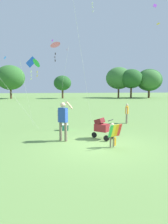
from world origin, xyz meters
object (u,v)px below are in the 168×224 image
Objects in this scene: kite_blue_high at (31,64)px; cooler_box at (64,127)px; stroller at (101,127)px; kite_green_novelty at (36,64)px; kite_orange_delta at (55,45)px; child_with_butterfly_kite at (113,133)px; person_sitting_far at (127,112)px; person_adult_flyer at (63,118)px.

kite_blue_high is 4.40m from cooler_box.
kite_green_novelty is (-3.35, 2.87, 3.21)m from stroller.
kite_orange_delta is at bearing 101.63° from cooler_box.
child_with_butterfly_kite and stroller have the same top height.
person_sitting_far is at bearing 67.02° from child_with_butterfly_kite.
person_adult_flyer is 0.43× the size of kite_blue_high.
person_sitting_far is at bearing 57.66° from stroller.
person_sitting_far is at bearing 10.17° from kite_green_novelty.
kite_orange_delta is at bearing 37.06° from kite_blue_high.
kite_blue_high is 6.94m from person_sitting_far.
person_adult_flyer is at bearing -63.65° from kite_green_novelty.
child_with_butterfly_kite is at bearing -50.65° from kite_green_novelty.
kite_orange_delta is at bearing 95.19° from person_adult_flyer.
kite_orange_delta reaches higher than person_sitting_far.
stroller is at bearing 5.60° from person_adult_flyer.
kite_blue_high is at bearing -176.56° from person_sitting_far.
stroller is 0.24× the size of kite_blue_high.
kite_green_novelty reaches higher than person_sitting_far.
stroller is 0.19× the size of kite_orange_delta.
stroller is 4.64m from person_sitting_far.
child_with_butterfly_kite is at bearing -112.98° from person_sitting_far.
kite_orange_delta is 4.05× the size of person_sitting_far.
person_sitting_far is at bearing 43.50° from person_adult_flyer.
cooler_box is (1.97, -1.39, -3.68)m from kite_blue_high.
cooler_box is at bearing 129.32° from stroller.
stroller is at bearing -63.91° from kite_orange_delta.
child_with_butterfly_kite is 8.01m from kite_orange_delta.
person_adult_flyer is 5.01m from kite_blue_high.
person_adult_flyer is 5.96m from person_sitting_far.
cooler_box is at bearing -157.39° from person_sitting_far.
person_sitting_far is at bearing 3.44° from kite_blue_high.
person_sitting_far is (2.48, 3.92, 0.18)m from stroller.
person_adult_flyer is 0.35× the size of kite_orange_delta.
person_adult_flyer is at bearing 147.93° from child_with_butterfly_kite.
person_adult_flyer reaches higher than stroller.
kite_blue_high is at bearing -142.94° from kite_orange_delta.
person_adult_flyer is (-2.04, 1.28, 0.46)m from child_with_butterfly_kite.
cooler_box is at bearing -24.43° from kite_green_novelty.
kite_green_novelty is 3.08× the size of person_sitting_far.
child_with_butterfly_kite reaches higher than cooler_box.
kite_green_novelty reaches higher than cooler_box.
person_adult_flyer is at bearing -62.99° from kite_blue_high.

